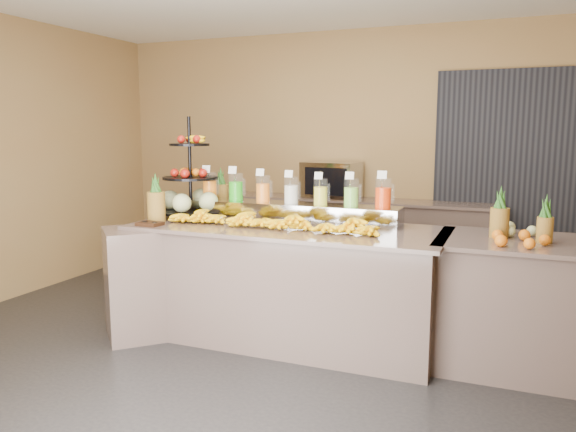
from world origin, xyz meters
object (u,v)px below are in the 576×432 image
Objects in this scene: oven_warmer at (331,180)px; right_fruit_pile at (518,232)px; pitcher_tray at (291,212)px; condiment_caddy at (150,224)px; fruit_stand at (195,191)px; banana_heap at (273,220)px.

right_fruit_pile is at bearing -39.35° from oven_warmer.
oven_warmer reaches higher than pitcher_tray.
oven_warmer is at bearing 71.43° from condiment_caddy.
banana_heap is at bearing -6.20° from fruit_stand.
oven_warmer is (-1.96, 1.94, 0.13)m from right_fruit_pile.
oven_warmer reaches higher than right_fruit_pile.
pitcher_tray is 9.78× the size of condiment_caddy.
condiment_caddy is (-0.96, -0.65, -0.06)m from pitcher_tray.
banana_heap is 0.92m from fruit_stand.
right_fruit_pile reaches higher than banana_heap.
pitcher_tray is 0.36m from banana_heap.
condiment_caddy is 2.46m from oven_warmer.
right_fruit_pile is at bearing -8.64° from pitcher_tray.
condiment_caddy is 2.76m from right_fruit_pile.
fruit_stand is 1.90m from oven_warmer.
condiment_caddy is at bearing -162.60° from banana_heap.
right_fruit_pile reaches higher than pitcher_tray.
condiment_caddy is at bearing -171.99° from right_fruit_pile.
banana_heap is at bearing 17.40° from condiment_caddy.
fruit_stand reaches higher than oven_warmer.
fruit_stand is (-0.87, 0.26, 0.16)m from banana_heap.
condiment_caddy is 0.47× the size of right_fruit_pile.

